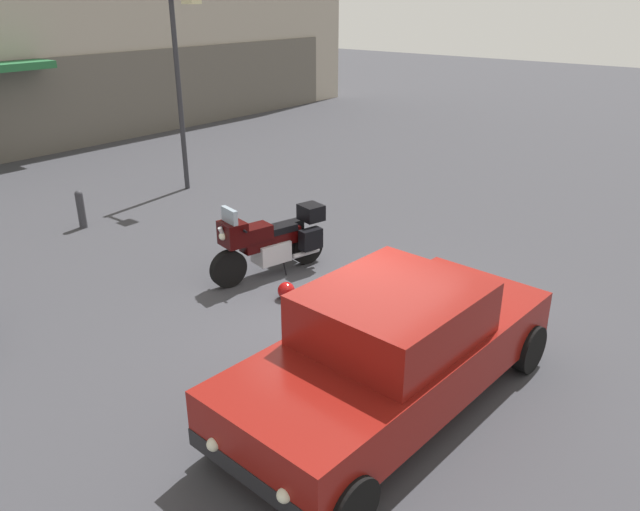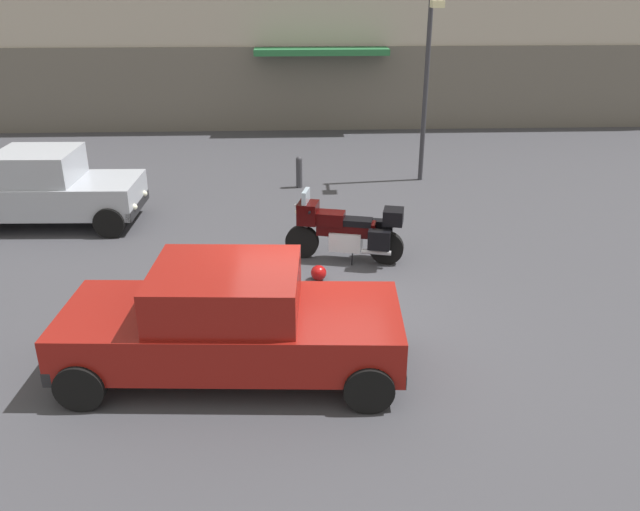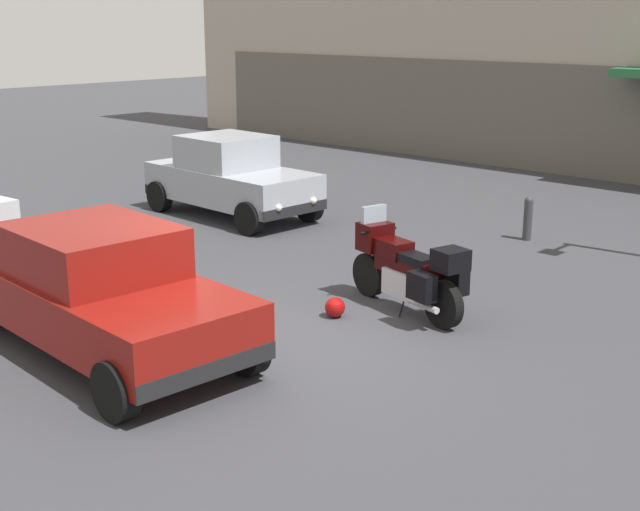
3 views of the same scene
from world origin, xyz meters
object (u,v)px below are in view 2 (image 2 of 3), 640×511
object	(u,v)px
car_sedan_far	(230,321)
streetlamp_curbside	(428,73)
bollard_curbside	(299,171)
helmet	(319,273)
motorcycle	(346,230)
car_hatchback_near	(47,189)

from	to	relation	value
car_sedan_far	streetlamp_curbside	world-z (taller)	streetlamp_curbside
car_sedan_far	bollard_curbside	bearing A→B (deg)	-93.86
car_sedan_far	streetlamp_curbside	bearing A→B (deg)	-112.80
car_sedan_far	bollard_curbside	size ratio (longest dim) A/B	5.72
helmet	bollard_curbside	distance (m)	5.52
helmet	motorcycle	bearing A→B (deg)	56.32
car_hatchback_near	helmet	bearing A→B (deg)	-26.82
helmet	bollard_curbside	size ratio (longest dim) A/B	0.34
car_hatchback_near	streetlamp_curbside	distance (m)	9.31
helmet	streetlamp_curbside	world-z (taller)	streetlamp_curbside
helmet	car_hatchback_near	bearing A→B (deg)	151.43
car_hatchback_near	motorcycle	bearing A→B (deg)	-18.11
car_hatchback_near	streetlamp_curbside	world-z (taller)	streetlamp_curbside
motorcycle	car_hatchback_near	xyz separation A→B (m)	(-6.26, 2.26, 0.19)
helmet	car_hatchback_near	xyz separation A→B (m)	(-5.70, 3.10, 0.67)
car_sedan_far	bollard_curbside	world-z (taller)	car_sedan_far
streetlamp_curbside	bollard_curbside	distance (m)	4.01
motorcycle	car_hatchback_near	world-z (taller)	car_hatchback_near
helmet	streetlamp_curbside	distance (m)	7.10
motorcycle	streetlamp_curbside	xyz separation A→B (m)	(2.41, 5.04, 2.17)
helmet	car_sedan_far	world-z (taller)	car_sedan_far
motorcycle	car_sedan_far	xyz separation A→B (m)	(-1.86, -3.68, 0.16)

